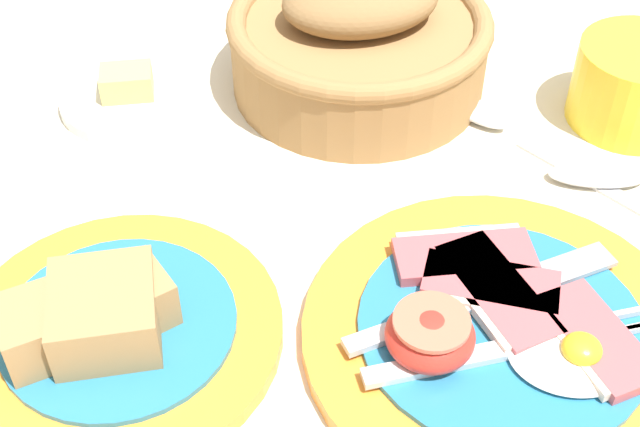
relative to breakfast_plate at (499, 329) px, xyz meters
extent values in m
plane|color=beige|center=(-0.05, 0.00, -0.01)|extent=(3.00, 3.00, 0.00)
cylinder|color=orange|center=(0.00, 0.00, -0.01)|extent=(0.24, 0.24, 0.01)
cylinder|color=teal|center=(0.00, 0.00, 0.00)|extent=(0.17, 0.17, 0.00)
cube|color=#BC5156|center=(0.05, -0.01, 0.01)|extent=(0.07, 0.09, 0.01)
cube|color=beige|center=(0.04, -0.02, 0.01)|extent=(0.04, 0.07, 0.01)
cube|color=#BC5156|center=(0.00, 0.02, 0.01)|extent=(0.08, 0.10, 0.01)
cube|color=beige|center=(-0.01, 0.01, 0.01)|extent=(0.05, 0.08, 0.01)
cube|color=#BC5156|center=(0.00, 0.03, 0.01)|extent=(0.09, 0.05, 0.01)
cube|color=beige|center=(-0.01, 0.01, 0.01)|extent=(0.08, 0.03, 0.01)
cube|color=#BC5156|center=(-0.02, 0.05, 0.01)|extent=(0.09, 0.05, 0.01)
cube|color=beige|center=(-0.02, 0.07, 0.01)|extent=(0.08, 0.03, 0.01)
ellipsoid|color=red|center=(-0.04, -0.02, 0.02)|extent=(0.05, 0.05, 0.03)
cylinder|color=#DB664C|center=(-0.04, -0.02, 0.03)|extent=(0.04, 0.04, 0.00)
ellipsoid|color=white|center=(0.04, -0.02, 0.01)|extent=(0.07, 0.06, 0.01)
ellipsoid|color=yellow|center=(0.04, -0.02, 0.01)|extent=(0.02, 0.02, 0.01)
cube|color=silver|center=(-0.03, -0.03, 0.01)|extent=(0.11, 0.04, 0.00)
cube|color=silver|center=(0.04, -0.01, 0.01)|extent=(0.03, 0.02, 0.00)
cube|color=silver|center=(0.08, -0.01, 0.01)|extent=(0.04, 0.02, 0.00)
cube|color=silver|center=(0.08, 0.00, 0.01)|extent=(0.04, 0.02, 0.00)
cube|color=silver|center=(0.07, 0.01, 0.01)|extent=(0.04, 0.02, 0.00)
cube|color=silver|center=(-0.04, 0.00, 0.01)|extent=(0.10, 0.06, 0.00)
cube|color=#9EA0A5|center=(0.04, 0.04, 0.01)|extent=(0.08, 0.05, 0.00)
cylinder|color=orange|center=(-0.23, -0.01, -0.01)|extent=(0.20, 0.20, 0.01)
cylinder|color=teal|center=(-0.23, -0.01, 0.00)|extent=(0.14, 0.14, 0.00)
cube|color=#9E7A4C|center=(-0.23, -0.02, 0.02)|extent=(0.07, 0.08, 0.04)
cube|color=#9E7A4C|center=(-0.25, -0.03, 0.02)|extent=(0.08, 0.07, 0.03)
cube|color=#9E7A4C|center=(-0.22, -0.01, 0.02)|extent=(0.07, 0.07, 0.03)
cylinder|color=yellow|center=(0.12, 0.23, 0.02)|extent=(0.10, 0.10, 0.06)
cylinder|color=olive|center=(-0.09, 0.26, 0.02)|extent=(0.20, 0.20, 0.06)
torus|color=olive|center=(-0.09, 0.26, 0.05)|extent=(0.21, 0.21, 0.02)
ellipsoid|color=olive|center=(-0.09, 0.26, 0.07)|extent=(0.14, 0.12, 0.04)
cylinder|color=silver|center=(-0.27, 0.22, -0.01)|extent=(0.11, 0.11, 0.01)
cube|color=#F4E06B|center=(-0.27, 0.22, 0.01)|extent=(0.05, 0.04, 0.02)
ellipsoid|color=silver|center=(0.08, 0.15, -0.01)|extent=(0.07, 0.03, 0.01)
cube|color=silver|center=(0.07, 0.16, -0.01)|extent=(0.09, 0.08, 0.01)
ellipsoid|color=silver|center=(0.00, 0.23, -0.01)|extent=(0.07, 0.07, 0.01)
camera|label=1|loc=(-0.09, -0.35, 0.41)|focal=50.00mm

